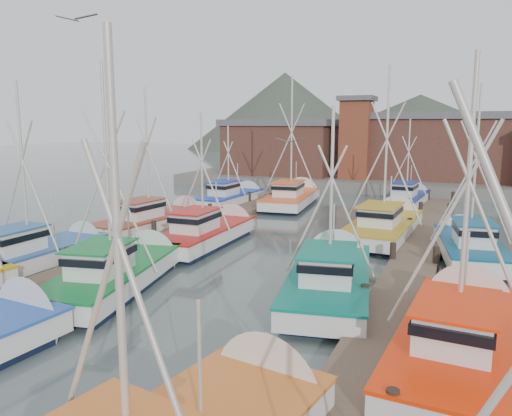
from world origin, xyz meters
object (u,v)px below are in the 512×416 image
at_px(boat_4, 120,272).
at_px(boat_8, 209,232).
at_px(lookout_tower, 356,137).
at_px(boat_12, 293,197).

height_order(boat_4, boat_8, boat_4).
relative_size(lookout_tower, boat_8, 0.91).
distance_m(boat_4, boat_8, 8.49).
bearing_deg(lookout_tower, boat_8, -95.31).
height_order(lookout_tower, boat_4, lookout_tower).
height_order(boat_4, boat_12, boat_12).
bearing_deg(boat_8, lookout_tower, 83.42).
xyz_separation_m(boat_8, boat_12, (-0.09, 15.16, 0.01)).
bearing_deg(boat_12, lookout_tower, 71.44).
relative_size(boat_4, boat_8, 1.09).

